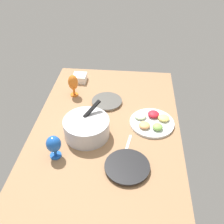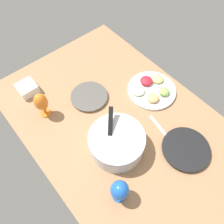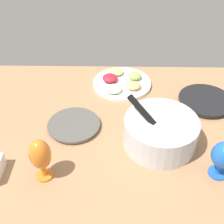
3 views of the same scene
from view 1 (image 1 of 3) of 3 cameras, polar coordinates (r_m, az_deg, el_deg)
ground_plane at (r=185.86cm, az=-1.21°, el=-3.54°), size 160.00×104.00×4.00cm
dinner_plate_left at (r=157.10cm, az=3.38°, el=-12.07°), size 27.28×27.28×2.62cm
dinner_plate_right at (r=205.60cm, az=-1.13°, el=2.35°), size 24.14×24.14×2.12cm
mixing_bowl at (r=173.91cm, az=-5.66°, el=-3.33°), size 30.91×30.91×20.33cm
fruit_platter at (r=187.41cm, az=8.85°, el=-2.11°), size 32.02×32.02×5.56cm
hurricane_glass_orange at (r=210.68cm, az=-8.62°, el=6.35°), size 8.10×8.10×18.95cm
hurricane_glass_blue at (r=160.92cm, az=-12.81°, el=-7.10°), size 9.19×9.19×16.20cm
square_bowl_white at (r=233.45cm, az=-7.17°, el=7.60°), size 11.72×11.72×6.30cm
fork_by_left_plate at (r=171.23cm, az=3.57°, el=-7.12°), size 18.05×4.71×0.60cm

